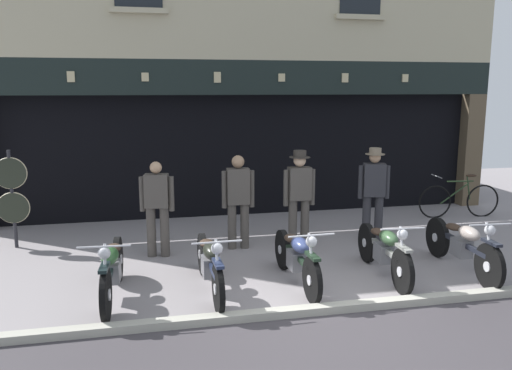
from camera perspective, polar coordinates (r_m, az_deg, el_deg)
ground at (r=5.85m, az=11.86°, el=-18.03°), size 23.07×22.00×0.18m
shop_facade at (r=12.86m, az=-2.45°, el=6.28°), size 11.37×4.42×6.67m
motorcycle_left at (r=7.12m, az=-15.51°, el=-8.80°), size 0.62×1.98×0.92m
motorcycle_center_left at (r=7.12m, az=-5.07°, el=-8.50°), size 0.62×2.02×0.91m
motorcycle_center at (r=7.38m, az=4.50°, el=-7.82°), size 0.62×1.94×0.90m
motorcycle_center_right at (r=7.88m, az=13.86°, el=-6.87°), size 0.62×1.97×0.91m
motorcycle_right at (r=8.45m, az=21.67°, el=-6.08°), size 0.62×2.09×0.92m
salesman_left at (r=8.61m, az=-10.78°, el=-2.14°), size 0.55×0.29×1.58m
shopkeeper_center at (r=8.89m, az=-1.97°, el=-1.38°), size 0.56×0.25×1.62m
salesman_right at (r=8.94m, az=4.75°, el=-1.00°), size 0.56×0.36×1.70m
assistant_far_right at (r=9.57m, az=12.76°, el=-0.50°), size 0.55×0.34×1.70m
tyre_sign_pole at (r=9.83m, az=-25.18°, el=-0.68°), size 0.55×0.06×1.71m
advert_board_near at (r=11.71m, az=6.52°, el=5.31°), size 0.74×0.03×1.01m
advert_board_far at (r=12.11m, az=11.66°, el=5.89°), size 0.80×0.03×0.90m
leaning_bicycle at (r=11.98m, az=21.37°, el=-1.51°), size 1.78×0.50×0.95m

